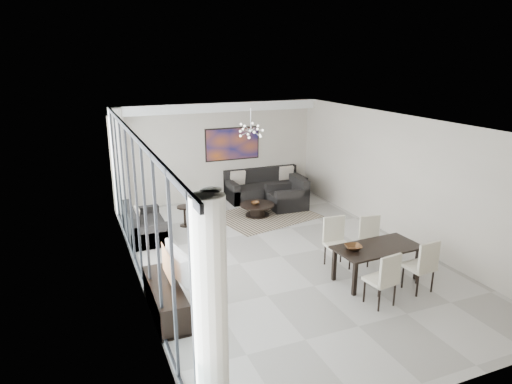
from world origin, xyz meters
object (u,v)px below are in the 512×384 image
coffee_table (257,209)px  tv_console (165,299)px  television (173,267)px  sofa_main (265,188)px  dining_table (377,251)px

coffee_table → tv_console: size_ratio=0.55×
coffee_table → television: 5.09m
sofa_main → television: (-3.98, -5.40, 0.53)m
sofa_main → tv_console: bearing=-127.6°
sofa_main → television: bearing=-126.4°
coffee_table → sofa_main: (0.85, 1.45, 0.11)m
sofa_main → dining_table: 5.74m
tv_console → television: (0.16, -0.03, 0.56)m
sofa_main → television: television is taller
coffee_table → dining_table: size_ratio=0.55×
tv_console → coffee_table: bearing=50.1°
coffee_table → tv_console: (-3.29, -3.93, 0.08)m
coffee_table → television: size_ratio=0.88×
sofa_main → dining_table: sofa_main is taller
television → sofa_main: bearing=-46.5°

